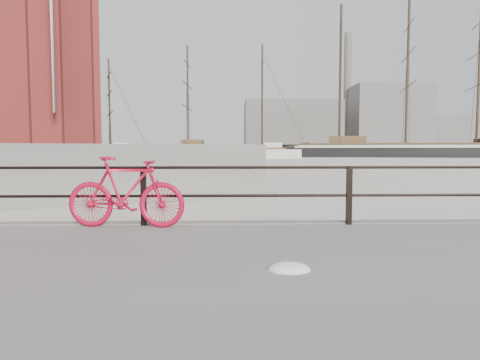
% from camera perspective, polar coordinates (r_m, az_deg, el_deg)
% --- Properties ---
extents(ground, '(400.00, 400.00, 0.00)m').
position_cam_1_polar(ground, '(7.83, 13.92, -8.08)').
color(ground, white).
rests_on(ground, ground).
extents(promenade, '(36.00, 8.00, 0.35)m').
position_cam_1_polar(promenade, '(4.22, 29.37, -16.66)').
color(promenade, gray).
rests_on(promenade, ground).
extents(far_quay, '(78.44, 148.07, 1.80)m').
position_cam_1_polar(far_quay, '(87.96, -27.28, 3.15)').
color(far_quay, gray).
rests_on(far_quay, ground).
extents(guardrail, '(28.00, 0.10, 1.00)m').
position_cam_1_polar(guardrail, '(7.55, 14.34, -2.00)').
color(guardrail, black).
rests_on(guardrail, promenade).
extents(bicycle, '(1.96, 0.47, 1.17)m').
position_cam_1_polar(bicycle, '(7.27, -14.97, -1.56)').
color(bicycle, red).
rests_on(bicycle, promenade).
extents(barque_black, '(63.60, 33.63, 34.26)m').
position_cam_1_polar(barque_black, '(97.73, 21.16, 2.85)').
color(barque_black, black).
rests_on(barque_black, ground).
extents(schooner_mid, '(31.41, 14.93, 21.88)m').
position_cam_1_polar(schooner_mid, '(80.65, -2.02, 2.92)').
color(schooner_mid, beige).
rests_on(schooner_mid, ground).
extents(schooner_left, '(25.63, 18.11, 17.86)m').
position_cam_1_polar(schooner_left, '(76.51, -20.84, 2.59)').
color(schooner_left, white).
rests_on(schooner_left, ground).
extents(apartment_grey, '(26.02, 22.15, 23.20)m').
position_cam_1_polar(apartment_grey, '(100.76, -28.24, 10.31)').
color(apartment_grey, gray).
rests_on(apartment_grey, far_quay).
extents(apartment_brick, '(27.87, 22.90, 21.20)m').
position_cam_1_polar(apartment_brick, '(123.49, -27.38, 8.63)').
color(apartment_brick, brown).
rests_on(apartment_brick, far_quay).
extents(industrial_west, '(32.00, 18.00, 18.00)m').
position_cam_1_polar(industrial_west, '(149.20, 6.87, 6.88)').
color(industrial_west, gray).
rests_on(industrial_west, ground).
extents(industrial_mid, '(26.00, 20.00, 24.00)m').
position_cam_1_polar(industrial_mid, '(163.04, 18.97, 7.51)').
color(industrial_mid, gray).
rests_on(industrial_mid, ground).
extents(industrial_east, '(20.00, 16.00, 14.00)m').
position_cam_1_polar(industrial_east, '(176.66, 25.38, 5.43)').
color(industrial_east, gray).
rests_on(industrial_east, ground).
extents(smokestack, '(2.80, 2.80, 44.00)m').
position_cam_1_polar(smokestack, '(164.69, 14.11, 11.06)').
color(smokestack, gray).
rests_on(smokestack, ground).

